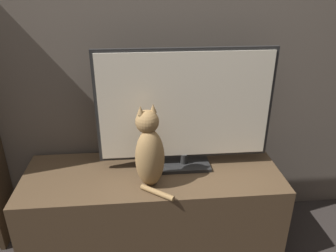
{
  "coord_description": "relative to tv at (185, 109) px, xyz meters",
  "views": [
    {
      "loc": [
        -0.06,
        -0.68,
        1.54
      ],
      "look_at": [
        0.09,
        0.89,
        0.81
      ],
      "focal_mm": 35.0,
      "sensor_mm": 36.0,
      "label": 1
    }
  ],
  "objects": [
    {
      "name": "wall_back",
      "position": [
        -0.19,
        0.25,
        0.44
      ],
      "size": [
        4.8,
        0.05,
        2.6
      ],
      "color": "#60564C",
      "rests_on": "ground_plane"
    },
    {
      "name": "cat",
      "position": [
        -0.21,
        -0.17,
        -0.16
      ],
      "size": [
        0.21,
        0.27,
        0.45
      ],
      "rotation": [
        0.0,
        0.0,
        0.3
      ],
      "color": "#997547",
      "rests_on": "tv_stand"
    },
    {
      "name": "tv_stand",
      "position": [
        -0.19,
        -0.06,
        -0.61
      ],
      "size": [
        1.48,
        0.53,
        0.5
      ],
      "color": "brown",
      "rests_on": "ground_plane"
    },
    {
      "name": "tv",
      "position": [
        0.0,
        0.0,
        0.0
      ],
      "size": [
        0.98,
        0.18,
        0.7
      ],
      "color": "black",
      "rests_on": "tv_stand"
    }
  ]
}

